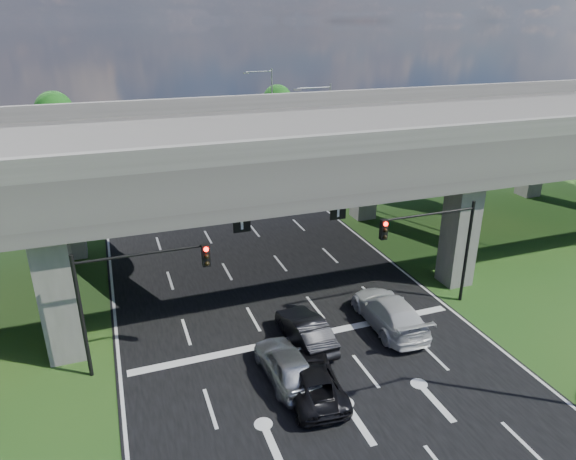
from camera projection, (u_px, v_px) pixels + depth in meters
ground at (330, 380)px, 22.91m from camera, size 160.00×160.00×0.00m
road at (263, 281)px, 31.61m from camera, size 18.00×120.00×0.03m
overpass at (251, 148)px, 30.37m from camera, size 80.00×15.00×10.00m
signal_right at (436, 238)px, 27.22m from camera, size 5.76×0.54×6.00m
signal_left at (131, 286)px, 22.31m from camera, size 5.76×0.54×6.00m
streetlight_far at (325, 133)px, 44.78m from camera, size 3.38×0.25×10.00m
streetlight_beyond at (269, 106)px, 58.72m from camera, size 3.38×0.25×10.00m
tree_left_near at (27, 162)px, 39.36m from camera, size 4.50×4.50×7.80m
tree_left_mid at (1, 151)px, 45.63m from camera, size 3.91×3.90×6.76m
tree_left_far at (53, 122)px, 53.49m from camera, size 4.80×4.80×8.32m
tree_right_near at (336, 137)px, 49.70m from camera, size 4.20×4.20×7.28m
tree_right_mid at (330, 124)px, 57.73m from camera, size 3.91×3.90×6.76m
tree_right_far at (274, 109)px, 63.20m from camera, size 4.50×4.50×7.80m
car_silver at (286, 364)px, 22.66m from camera, size 2.02×4.63×1.55m
car_dark at (306, 330)px, 25.24m from camera, size 1.78×4.57×1.48m
car_white at (389, 312)px, 26.68m from camera, size 2.56×5.75×1.64m
car_trailing at (312, 380)px, 21.84m from camera, size 2.68×4.99×1.33m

